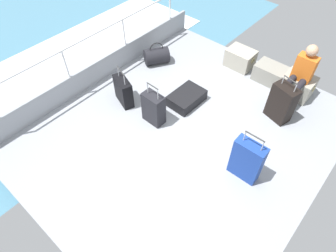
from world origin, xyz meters
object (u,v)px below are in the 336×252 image
cargo_crate_2 (297,86)px  suitcase_0 (247,160)px  suitcase_2 (187,98)px  suitcase_3 (282,103)px  passenger_seated (300,74)px  duffel_bag (157,56)px  suitcase_4 (154,108)px  cargo_crate_0 (240,58)px  cargo_crate_1 (271,74)px  suitcase_1 (124,91)px

cargo_crate_2 → suitcase_0: bearing=-84.7°
suitcase_2 → suitcase_3: suitcase_3 is taller
passenger_seated → suitcase_3: bearing=-87.2°
suitcase_0 → duffel_bag: 3.13m
suitcase_0 → suitcase_4: (-1.77, -0.07, -0.06)m
cargo_crate_0 → suitcase_3: 1.57m
cargo_crate_1 → cargo_crate_0: bearing=179.1°
duffel_bag → suitcase_1: bearing=-73.8°
cargo_crate_2 → suitcase_2: cargo_crate_2 is taller
cargo_crate_0 → cargo_crate_1: bearing=-0.9°
passenger_seated → suitcase_0: bearing=-84.2°
cargo_crate_1 → suitcase_4: size_ratio=0.80×
passenger_seated → duffel_bag: passenger_seated is taller
cargo_crate_2 → duffel_bag: 2.87m
cargo_crate_0 → duffel_bag: 1.76m
cargo_crate_0 → duffel_bag: (-1.39, -1.07, -0.02)m
cargo_crate_1 → suitcase_1: 2.92m
suitcase_0 → suitcase_1: suitcase_0 is taller
suitcase_0 → duffel_bag: suitcase_0 is taller
cargo_crate_1 → duffel_bag: (-2.11, -1.06, 0.00)m
passenger_seated → suitcase_4: passenger_seated is taller
duffel_bag → suitcase_3: bearing=4.8°
cargo_crate_2 → suitcase_0: 2.24m
suitcase_0 → suitcase_2: suitcase_0 is taller
passenger_seated → cargo_crate_0: bearing=169.9°
cargo_crate_1 → suitcase_2: cargo_crate_1 is taller
cargo_crate_2 → suitcase_4: bearing=-124.2°
passenger_seated → duffel_bag: 2.84m
cargo_crate_0 → suitcase_1: bearing=-113.4°
suitcase_2 → duffel_bag: (-1.25, 0.54, 0.07)m
duffel_bag → cargo_crate_1: bearing=26.6°
cargo_crate_0 → cargo_crate_2: cargo_crate_2 is taller
passenger_seated → suitcase_4: bearing=-126.5°
passenger_seated → duffel_bag: bearing=-162.6°
duffel_bag → suitcase_0: bearing=-22.6°
suitcase_4 → passenger_seated: bearing=53.5°
cargo_crate_0 → suitcase_1: size_ratio=0.80×
cargo_crate_1 → duffel_bag: bearing=-153.4°
suitcase_1 → duffel_bag: suitcase_1 is taller
passenger_seated → suitcase_1: size_ratio=1.50×
cargo_crate_1 → suitcase_0: size_ratio=0.71×
duffel_bag → cargo_crate_2: bearing=20.9°
passenger_seated → suitcase_0: (0.21, -2.04, -0.23)m
cargo_crate_2 → suitcase_1: 3.27m
cargo_crate_0 → cargo_crate_1: (0.71, -0.01, -0.02)m
suitcase_0 → suitcase_2: bearing=157.8°
suitcase_0 → suitcase_3: (-0.18, 1.43, -0.01)m
cargo_crate_0 → suitcase_0: bearing=-56.7°
cargo_crate_2 → passenger_seated: size_ratio=0.53×
suitcase_1 → suitcase_2: (0.88, 0.75, -0.16)m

